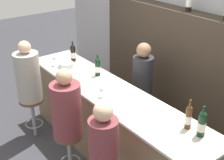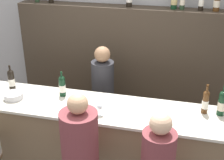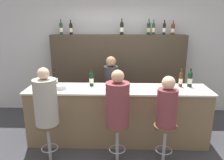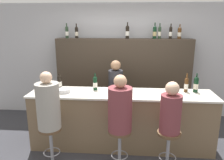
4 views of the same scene
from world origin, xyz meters
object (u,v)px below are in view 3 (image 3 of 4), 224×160
at_px(wine_bottle_backbar_6, 173,29).
at_px(metal_bowl, 60,87).
at_px(wine_bottle_backbar_4, 153,28).
at_px(bar_stool_left, 48,132).
at_px(guest_seated_middle, 118,102).
at_px(bar_stool_right, 165,134).
at_px(wine_glass_1, 122,86).
at_px(bar_stool_middle, 117,133).
at_px(guest_seated_right, 167,105).
at_px(wine_bottle_backbar_1, 71,29).
at_px(guest_seated_left, 46,101).
at_px(wine_bottle_counter_2, 181,79).
at_px(wine_bottle_counter_3, 190,79).
at_px(wine_bottle_backbar_0, 61,28).
at_px(bartender, 111,93).
at_px(wine_bottle_counter_0, 55,78).
at_px(wine_bottle_backbar_3, 149,28).
at_px(wine_glass_0, 50,85).
at_px(wine_bottle_counter_1, 91,79).
at_px(wine_bottle_backbar_5, 164,29).

bearing_deg(wine_bottle_backbar_6, metal_bowl, -148.96).
distance_m(wine_bottle_backbar_4, bar_stool_left, 3.01).
relative_size(guest_seated_middle, bar_stool_right, 1.35).
height_order(wine_glass_1, bar_stool_middle, wine_glass_1).
distance_m(guest_seated_middle, guest_seated_right, 0.72).
relative_size(wine_bottle_backbar_1, wine_bottle_backbar_4, 0.97).
distance_m(guest_seated_left, guest_seated_middle, 1.06).
distance_m(wine_bottle_counter_2, guest_seated_left, 2.31).
distance_m(wine_bottle_counter_3, wine_bottle_backbar_0, 2.88).
relative_size(wine_bottle_backbar_1, bartender, 0.22).
bearing_deg(wine_bottle_counter_0, wine_bottle_backbar_3, 31.82).
height_order(wine_bottle_counter_3, bar_stool_right, wine_bottle_counter_3).
bearing_deg(wine_glass_0, bartender, 40.51).
bearing_deg(wine_bottle_backbar_3, wine_bottle_counter_0, -148.18).
bearing_deg(wine_bottle_counter_3, wine_glass_0, -172.64).
relative_size(wine_bottle_counter_1, wine_bottle_counter_2, 0.92).
bearing_deg(wine_bottle_backbar_3, guest_seated_right, -87.98).
height_order(wine_bottle_counter_3, wine_bottle_backbar_3, wine_bottle_backbar_3).
height_order(wine_bottle_counter_1, wine_bottle_counter_2, wine_bottle_counter_2).
bearing_deg(wine_bottle_backbar_4, wine_bottle_backbar_6, 0.00).
relative_size(wine_bottle_counter_0, wine_bottle_backbar_5, 1.00).
distance_m(wine_bottle_backbar_0, guest_seated_left, 2.12).
bearing_deg(wine_bottle_counter_1, guest_seated_left, -127.41).
distance_m(wine_bottle_counter_2, guest_seated_right, 0.88).
distance_m(wine_bottle_counter_0, bar_stool_left, 1.01).
distance_m(wine_bottle_backbar_0, wine_bottle_backbar_4, 2.01).
bearing_deg(wine_glass_0, wine_bottle_counter_0, 88.90).
bearing_deg(guest_seated_middle, wine_bottle_backbar_1, 119.00).
distance_m(wine_bottle_counter_3, wine_glass_1, 1.25).
relative_size(wine_bottle_counter_3, guest_seated_middle, 0.39).
distance_m(wine_bottle_counter_3, guest_seated_left, 2.47).
height_order(wine_bottle_backbar_6, wine_glass_0, wine_bottle_backbar_6).
distance_m(wine_bottle_counter_3, bar_stool_right, 1.15).
bearing_deg(wine_glass_1, wine_bottle_backbar_6, 51.87).
height_order(wine_bottle_counter_3, wine_bottle_backbar_4, wine_bottle_backbar_4).
bearing_deg(wine_bottle_backbar_3, wine_bottle_backbar_5, -0.00).
bearing_deg(guest_seated_middle, wine_bottle_counter_0, 145.69).
height_order(wine_bottle_backbar_6, guest_seated_right, wine_bottle_backbar_6).
xyz_separation_m(wine_bottle_backbar_1, bar_stool_left, (-0.03, -1.87, -1.48)).
relative_size(wine_bottle_backbar_5, guest_seated_left, 0.36).
distance_m(wine_bottle_counter_2, wine_bottle_backbar_3, 1.46).
bearing_deg(guest_seated_right, wine_bottle_counter_2, 62.92).
height_order(wine_bottle_counter_0, guest_seated_left, guest_seated_left).
distance_m(metal_bowl, guest_seated_middle, 1.15).
relative_size(guest_seated_middle, guest_seated_right, 1.11).
bearing_deg(bartender, wine_bottle_backbar_1, 147.50).
bearing_deg(wine_bottle_counter_1, wine_bottle_backbar_5, 37.01).
distance_m(wine_bottle_backbar_5, bar_stool_left, 3.15).
bearing_deg(wine_bottle_backbar_4, bar_stool_right, -91.15).
distance_m(wine_bottle_backbar_1, wine_glass_0, 1.66).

